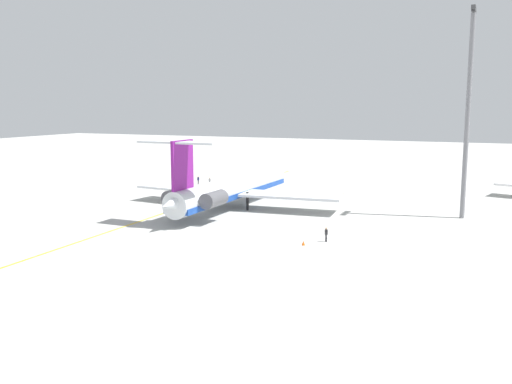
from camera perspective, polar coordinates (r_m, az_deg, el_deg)
ground at (r=102.07m, az=-6.30°, el=-0.58°), size 355.71×355.71×0.00m
main_jetliner at (r=90.49m, az=-2.63°, el=0.33°), size 40.82×36.34×11.91m
ground_crew_near_nose at (r=117.42m, az=-4.73°, el=1.20°), size 0.27×0.42×1.68m
ground_crew_near_tail at (r=118.89m, az=-5.90°, el=1.31°), size 0.30×0.38×1.79m
ground_crew_portside at (r=69.41m, az=7.15°, el=-4.12°), size 0.29×0.43×1.82m
safety_cone_nose at (r=67.62m, az=4.84°, el=-5.19°), size 0.40×0.40×0.55m
safety_cone_wingtip at (r=105.04m, az=8.85°, el=-0.22°), size 0.40×0.40×0.55m
taxiway_centreline at (r=95.67m, az=-6.63°, el=-1.22°), size 103.56×2.07×0.01m
light_mast at (r=87.27m, az=20.76°, el=8.11°), size 4.00×0.70×30.26m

